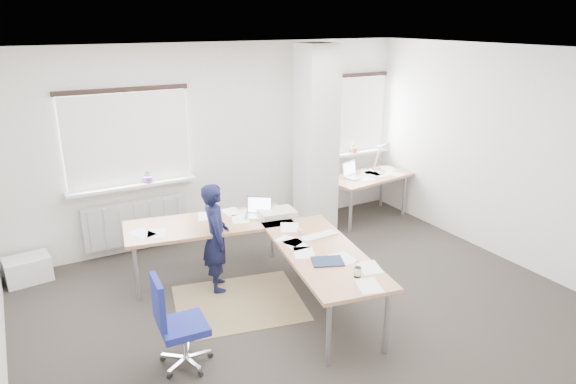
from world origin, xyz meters
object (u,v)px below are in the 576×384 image
desk_side (368,178)px  person (216,237)px  task_chair (181,342)px  desk_main (265,238)px

desk_side → person: (-2.96, -0.96, -0.02)m
desk_side → task_chair: size_ratio=1.57×
desk_side → person: bearing=-169.9°
person → desk_side: bearing=-58.0°
desk_main → desk_side: desk_side is taller
desk_main → task_chair: 1.62m
desk_main → desk_side: size_ratio=2.01×
desk_main → task_chair: size_ratio=3.15×
desk_main → person: 0.60m
task_chair → person: 1.54m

